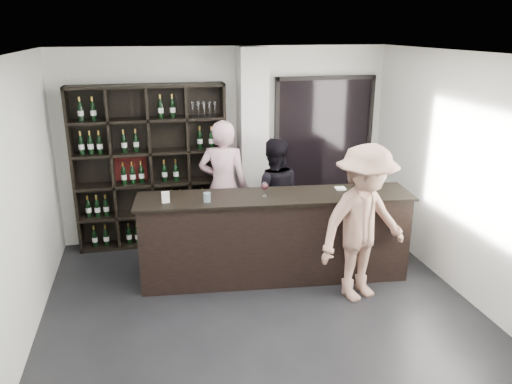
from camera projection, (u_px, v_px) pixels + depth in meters
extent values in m
cube|color=black|center=(268.00, 326.00, 5.54)|extent=(5.00, 5.50, 0.01)
cube|color=silver|center=(252.00, 147.00, 7.44)|extent=(0.40, 0.40, 2.90)
cube|color=black|center=(323.00, 143.00, 7.91)|extent=(1.60, 0.08, 2.10)
cube|color=black|center=(323.00, 143.00, 7.91)|extent=(1.48, 0.02, 1.98)
cube|color=black|center=(275.00, 238.00, 6.45)|extent=(3.40, 0.64, 1.11)
cube|color=black|center=(275.00, 196.00, 6.27)|extent=(3.48, 0.72, 0.03)
imported|color=#E0A8B6|center=(223.00, 187.00, 7.18)|extent=(0.82, 0.66, 1.94)
imported|color=black|center=(273.00, 196.00, 7.20)|extent=(0.92, 0.77, 1.69)
imported|color=#A77A65|center=(364.00, 224.00, 5.86)|extent=(1.40, 1.06, 1.92)
cylinder|color=silver|center=(207.00, 197.00, 6.01)|extent=(0.12, 0.12, 0.12)
cube|color=white|center=(340.00, 188.00, 6.50)|extent=(0.14, 0.14, 0.02)
cube|color=white|center=(166.00, 197.00, 5.98)|extent=(0.09, 0.05, 0.14)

